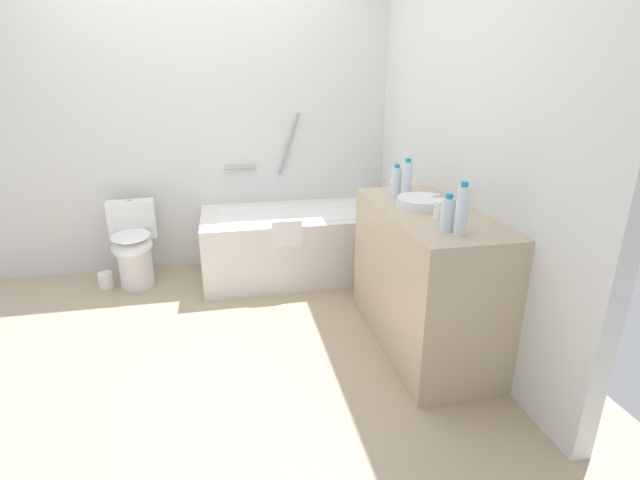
{
  "coord_description": "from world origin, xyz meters",
  "views": [
    {
      "loc": [
        0.18,
        -2.75,
        1.6
      ],
      "look_at": [
        0.77,
        0.11,
        0.55
      ],
      "focal_mm": 26.12,
      "sensor_mm": 36.0,
      "label": 1
    }
  ],
  "objects_px": {
    "sink_basin": "(422,202)",
    "drinking_glass_0": "(395,185)",
    "sink_faucet": "(449,200)",
    "water_bottle_2": "(462,210)",
    "drinking_glass_1": "(447,215)",
    "water_bottle_0": "(407,179)",
    "drinking_glass_2": "(440,210)",
    "toilet": "(134,246)",
    "water_bottle_3": "(448,214)",
    "toilet_paper_roll": "(106,280)",
    "bathtub": "(297,241)",
    "water_bottle_1": "(396,181)"
  },
  "relations": [
    {
      "from": "drinking_glass_0",
      "to": "drinking_glass_1",
      "type": "distance_m",
      "value": 0.71
    },
    {
      "from": "toilet",
      "to": "drinking_glass_0",
      "type": "relative_size",
      "value": 7.46
    },
    {
      "from": "water_bottle_0",
      "to": "drinking_glass_0",
      "type": "bearing_deg",
      "value": 99.18
    },
    {
      "from": "sink_basin",
      "to": "water_bottle_0",
      "type": "relative_size",
      "value": 1.2
    },
    {
      "from": "drinking_glass_0",
      "to": "toilet_paper_roll",
      "type": "xyz_separation_m",
      "value": [
        -2.07,
        0.78,
        -0.85
      ]
    },
    {
      "from": "water_bottle_2",
      "to": "water_bottle_1",
      "type": "bearing_deg",
      "value": 92.19
    },
    {
      "from": "water_bottle_3",
      "to": "drinking_glass_1",
      "type": "xyz_separation_m",
      "value": [
        0.05,
        0.11,
        -0.04
      ]
    },
    {
      "from": "drinking_glass_2",
      "to": "toilet",
      "type": "bearing_deg",
      "value": 142.26
    },
    {
      "from": "sink_basin",
      "to": "drinking_glass_0",
      "type": "xyz_separation_m",
      "value": [
        -0.03,
        0.39,
        0.02
      ]
    },
    {
      "from": "water_bottle_3",
      "to": "drinking_glass_0",
      "type": "distance_m",
      "value": 0.82
    },
    {
      "from": "water_bottle_0",
      "to": "drinking_glass_0",
      "type": "height_order",
      "value": "water_bottle_0"
    },
    {
      "from": "bathtub",
      "to": "drinking_glass_2",
      "type": "bearing_deg",
      "value": -67.93
    },
    {
      "from": "water_bottle_0",
      "to": "water_bottle_1",
      "type": "xyz_separation_m",
      "value": [
        -0.05,
        0.06,
        -0.02
      ]
    },
    {
      "from": "sink_faucet",
      "to": "drinking_glass_1",
      "type": "distance_m",
      "value": 0.36
    },
    {
      "from": "water_bottle_2",
      "to": "drinking_glass_0",
      "type": "relative_size",
      "value": 2.92
    },
    {
      "from": "sink_faucet",
      "to": "water_bottle_2",
      "type": "height_order",
      "value": "water_bottle_2"
    },
    {
      "from": "water_bottle_0",
      "to": "sink_basin",
      "type": "bearing_deg",
      "value": -89.65
    },
    {
      "from": "water_bottle_3",
      "to": "toilet_paper_roll",
      "type": "distance_m",
      "value": 2.74
    },
    {
      "from": "toilet",
      "to": "drinking_glass_2",
      "type": "xyz_separation_m",
      "value": [
        1.85,
        -1.43,
        0.59
      ]
    },
    {
      "from": "bathtub",
      "to": "water_bottle_0",
      "type": "xyz_separation_m",
      "value": [
        0.56,
        -0.9,
        0.69
      ]
    },
    {
      "from": "sink_basin",
      "to": "water_bottle_0",
      "type": "distance_m",
      "value": 0.26
    },
    {
      "from": "drinking_glass_2",
      "to": "drinking_glass_1",
      "type": "bearing_deg",
      "value": -87.75
    },
    {
      "from": "toilet",
      "to": "toilet_paper_roll",
      "type": "relative_size",
      "value": 5.32
    },
    {
      "from": "water_bottle_3",
      "to": "toilet_paper_roll",
      "type": "height_order",
      "value": "water_bottle_3"
    },
    {
      "from": "toilet",
      "to": "water_bottle_3",
      "type": "relative_size",
      "value": 3.57
    },
    {
      "from": "water_bottle_2",
      "to": "sink_basin",
      "type": "bearing_deg",
      "value": 87.8
    },
    {
      "from": "drinking_glass_2",
      "to": "sink_basin",
      "type": "bearing_deg",
      "value": 89.12
    },
    {
      "from": "toilet",
      "to": "water_bottle_3",
      "type": "distance_m",
      "value": 2.5
    },
    {
      "from": "sink_faucet",
      "to": "drinking_glass_0",
      "type": "relative_size",
      "value": 1.71
    },
    {
      "from": "toilet_paper_roll",
      "to": "drinking_glass_1",
      "type": "bearing_deg",
      "value": -35.45
    },
    {
      "from": "bathtub",
      "to": "water_bottle_1",
      "type": "height_order",
      "value": "bathtub"
    },
    {
      "from": "water_bottle_0",
      "to": "drinking_glass_0",
      "type": "xyz_separation_m",
      "value": [
        -0.02,
        0.15,
        -0.07
      ]
    },
    {
      "from": "drinking_glass_2",
      "to": "toilet_paper_roll",
      "type": "xyz_separation_m",
      "value": [
        -2.09,
        1.41,
        -0.85
      ]
    },
    {
      "from": "bathtub",
      "to": "drinking_glass_1",
      "type": "height_order",
      "value": "bathtub"
    },
    {
      "from": "water_bottle_1",
      "to": "water_bottle_3",
      "type": "distance_m",
      "value": 0.73
    },
    {
      "from": "sink_basin",
      "to": "water_bottle_1",
      "type": "height_order",
      "value": "water_bottle_1"
    },
    {
      "from": "sink_basin",
      "to": "water_bottle_1",
      "type": "relative_size",
      "value": 1.47
    },
    {
      "from": "toilet",
      "to": "sink_faucet",
      "type": "distance_m",
      "value": 2.42
    },
    {
      "from": "water_bottle_0",
      "to": "drinking_glass_2",
      "type": "distance_m",
      "value": 0.49
    },
    {
      "from": "drinking_glass_0",
      "to": "drinking_glass_1",
      "type": "relative_size",
      "value": 1.0
    },
    {
      "from": "water_bottle_0",
      "to": "drinking_glass_1",
      "type": "xyz_separation_m",
      "value": [
        0.0,
        -0.56,
        -0.07
      ]
    },
    {
      "from": "drinking_glass_0",
      "to": "sink_basin",
      "type": "bearing_deg",
      "value": -86.3
    },
    {
      "from": "bathtub",
      "to": "water_bottle_2",
      "type": "xyz_separation_m",
      "value": [
        0.54,
        -1.64,
        0.7
      ]
    },
    {
      "from": "water_bottle_2",
      "to": "toilet_paper_roll",
      "type": "xyz_separation_m",
      "value": [
        -2.08,
        1.67,
        -0.92
      ]
    },
    {
      "from": "bathtub",
      "to": "drinking_glass_0",
      "type": "bearing_deg",
      "value": -54.45
    },
    {
      "from": "drinking_glass_2",
      "to": "toilet_paper_roll",
      "type": "bearing_deg",
      "value": 145.97
    },
    {
      "from": "water_bottle_2",
      "to": "drinking_glass_0",
      "type": "distance_m",
      "value": 0.89
    },
    {
      "from": "sink_faucet",
      "to": "water_bottle_2",
      "type": "xyz_separation_m",
      "value": [
        -0.19,
        -0.5,
        0.09
      ]
    },
    {
      "from": "water_bottle_0",
      "to": "drinking_glass_0",
      "type": "distance_m",
      "value": 0.16
    },
    {
      "from": "water_bottle_1",
      "to": "drinking_glass_2",
      "type": "distance_m",
      "value": 0.55
    }
  ]
}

